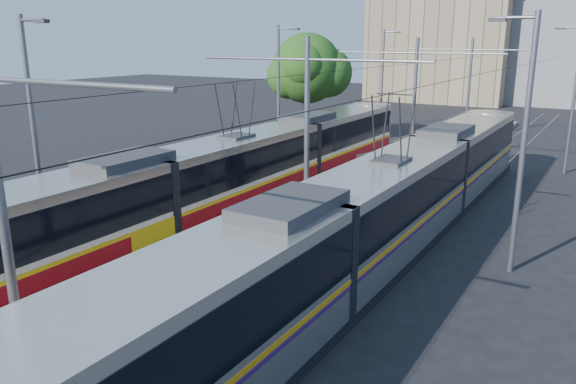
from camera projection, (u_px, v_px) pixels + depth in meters
The scene contains 12 objects.
ground at pixel (161, 315), 15.13m from camera, with size 160.00×160.00×0.00m, color black.
platform at pixel (391, 180), 29.13m from camera, with size 4.00×50.00×0.30m, color gray.
tactile_strip_left at pixel (365, 174), 29.81m from camera, with size 0.70×50.00×0.01m, color gray.
tactile_strip_right at pixel (418, 180), 28.37m from camera, with size 0.70×50.00×0.01m, color gray.
rails at pixel (391, 182), 29.17m from camera, with size 8.71×70.00×0.03m.
tram_left at pixel (237, 175), 23.50m from camera, with size 2.43×30.27×5.50m.
tram_right at pixel (389, 204), 18.83m from camera, with size 2.43×32.26×5.50m.
catenary at pixel (373, 100), 25.63m from camera, with size 9.20×70.00×7.00m.
street_lamps at pixel (420, 95), 31.38m from camera, with size 15.18×38.22×8.00m.
shelter at pixel (369, 179), 23.61m from camera, with size 0.87×1.16×2.28m.
tree at pixel (312, 70), 38.54m from camera, with size 5.28×4.88×7.67m.
building_left at pixel (445, 43), 67.91m from camera, with size 16.32×12.24×13.48m.
Camera 1 is at (10.04, -9.97, 7.18)m, focal length 35.00 mm.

